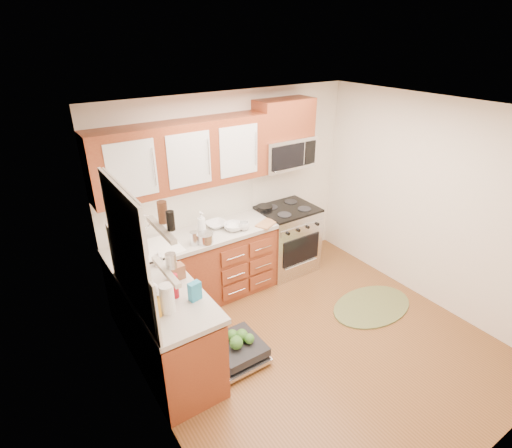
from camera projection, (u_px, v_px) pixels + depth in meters
floor at (315, 343)px, 4.43m from camera, size 3.50×3.50×0.00m
ceiling at (335, 114)px, 3.33m from camera, size 3.50×3.50×0.00m
wall_back at (232, 191)px, 5.19m from camera, size 3.50×0.04×2.50m
wall_front at (508, 354)px, 2.57m from camera, size 3.50×0.04×2.50m
wall_left at (151, 307)px, 3.01m from camera, size 0.04×3.50×2.50m
wall_right at (433, 205)px, 4.76m from camera, size 0.04×3.50×2.50m
base_cabinet_back at (196, 271)px, 4.97m from camera, size 2.05×0.60×0.85m
base_cabinet_left at (171, 337)px, 3.91m from camera, size 0.60×1.25×0.85m
countertop_back at (194, 238)px, 4.75m from camera, size 2.07×0.64×0.05m
countertop_left at (167, 297)px, 3.71m from camera, size 0.64×1.27×0.05m
backsplash_back at (181, 206)px, 4.83m from camera, size 2.05×0.02×0.57m
backsplash_left at (131, 279)px, 3.43m from camera, size 0.02×1.25×0.57m
upper_cabinets at (182, 156)px, 4.42m from camera, size 2.05×0.35×0.75m
cabinet_over_mw at (284, 118)px, 5.01m from camera, size 0.76×0.35×0.47m
range at (287, 239)px, 5.63m from camera, size 0.76×0.64×0.95m
microwave at (284, 152)px, 5.18m from camera, size 0.76×0.38×0.40m
sink at (153, 259)px, 4.52m from camera, size 0.62×0.50×0.26m
dishwasher at (235, 351)px, 4.18m from camera, size 0.70×0.60×0.20m
window at (126, 245)px, 3.26m from camera, size 0.03×1.05×1.05m
window_blind at (124, 208)px, 3.13m from camera, size 0.02×0.96×0.40m
shelf_upper at (161, 229)px, 2.41m from camera, size 0.04×0.40×0.03m
shelf_lower at (166, 271)px, 2.54m from camera, size 0.04×0.40×0.03m
rug at (372, 306)px, 5.01m from camera, size 1.15×0.78×0.02m
skillet at (265, 207)px, 5.40m from camera, size 0.23×0.23×0.04m
stock_pot at (205, 238)px, 4.57m from camera, size 0.24×0.24×0.12m
cutting_board at (267, 224)px, 5.02m from camera, size 0.32×0.27×0.02m
canister at (194, 238)px, 4.52m from camera, size 0.13×0.13×0.16m
paper_towel_roll at (167, 299)px, 3.42m from camera, size 0.16×0.16×0.27m
mustard_bottle at (157, 307)px, 3.38m from camera, size 0.08×0.08×0.19m
red_bottle at (175, 286)px, 3.61m from camera, size 0.07×0.07×0.24m
wooden_box at (177, 272)px, 3.91m from camera, size 0.15×0.11×0.15m
blue_carton at (195, 291)px, 3.60m from camera, size 0.12×0.09×0.18m
bowl_a at (216, 225)px, 4.95m from camera, size 0.27×0.27×0.06m
bowl_b at (234, 227)px, 4.88m from camera, size 0.32×0.32×0.08m
cup at (244, 226)px, 4.87m from camera, size 0.16×0.16×0.10m
soap_bottle_a at (201, 223)px, 4.75m from camera, size 0.12×0.12×0.28m
soap_bottle_b at (158, 258)px, 4.12m from camera, size 0.10×0.10×0.17m
soap_bottle_c at (152, 287)px, 3.68m from camera, size 0.12×0.12×0.15m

